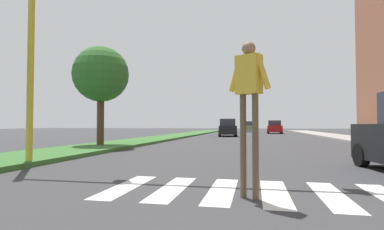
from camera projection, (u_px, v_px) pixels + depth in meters
ground_plane at (253, 138)px, 25.94m from camera, size 140.00×140.00×0.00m
crosswalk at (248, 192)px, 5.24m from camera, size 4.95×2.20×0.01m
median_strip at (164, 138)px, 25.47m from camera, size 3.07×64.00×0.15m
tree_mid at (101, 75)px, 15.58m from camera, size 2.85×2.85×5.04m
sidewalk_right at (357, 139)px, 22.46m from camera, size 3.00×64.00×0.15m
traffic_light_gantry at (107, 7)px, 8.17m from camera, size 8.10×0.30×6.00m
pedestrian_performer at (249, 93)px, 4.81m from camera, size 0.70×0.44×2.49m
sedan_midblock at (227, 128)px, 30.62m from camera, size 2.19×4.68×1.75m
sedan_distant at (274, 127)px, 40.37m from camera, size 1.98×4.40×1.73m
sedan_far_horizon at (249, 127)px, 49.59m from camera, size 2.02×4.59×1.71m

